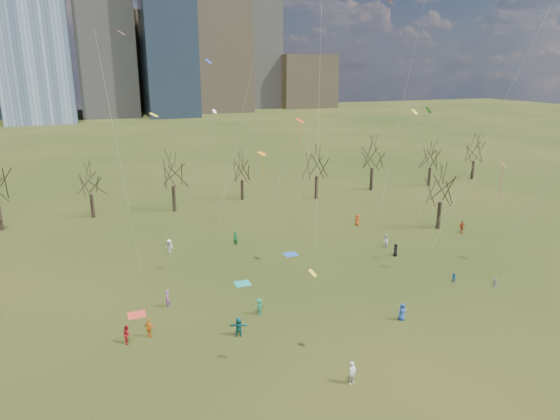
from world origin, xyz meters
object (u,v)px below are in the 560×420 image
object	(u,v)px
blanket_crimson	(137,315)
person_4	(149,328)
person_0	(402,312)
person_1	(352,373)
blanket_navy	(291,254)
blanket_teal	(242,284)
person_2	(127,334)

from	to	relation	value
blanket_crimson	person_4	world-z (taller)	person_4
person_0	person_1	bearing A→B (deg)	-138.41
person_1	person_4	bearing A→B (deg)	117.44
blanket_navy	person_4	xyz separation A→B (m)	(-18.25, -13.48, 0.81)
blanket_teal	person_4	world-z (taller)	person_4
person_1	blanket_navy	bearing A→B (deg)	57.73
person_1	blanket_crimson	bearing A→B (deg)	109.83
blanket_teal	person_1	distance (m)	19.35
person_0	person_1	world-z (taller)	person_1
blanket_crimson	person_0	size ratio (longest dim) A/B	0.99
person_1	person_4	distance (m)	17.32
blanket_navy	blanket_crimson	size ratio (longest dim) A/B	1.00
blanket_crimson	person_1	bearing A→B (deg)	-50.21
person_4	person_0	bearing A→B (deg)	-157.60
blanket_crimson	person_0	bearing A→B (deg)	-23.20
person_1	person_2	size ratio (longest dim) A/B	1.08
blanket_teal	person_2	distance (m)	14.43
blanket_navy	blanket_teal	bearing A→B (deg)	-142.64
blanket_navy	blanket_crimson	distance (m)	20.98
person_0	person_4	distance (m)	22.05
blanket_crimson	person_4	bearing A→B (deg)	-81.52
blanket_teal	person_0	distance (m)	16.77
blanket_teal	person_2	bearing A→B (deg)	-147.49
blanket_teal	blanket_crimson	size ratio (longest dim) A/B	1.00
person_0	person_2	bearing A→B (deg)	172.61
blanket_teal	person_4	xyz separation A→B (m)	(-10.37, -7.46, 0.81)
person_0	person_1	xyz separation A→B (m)	(-8.70, -6.62, 0.07)
person_1	person_2	xyz separation A→B (m)	(-14.54, 11.44, -0.06)
person_2	person_4	bearing A→B (deg)	-81.24
blanket_navy	person_4	bearing A→B (deg)	-143.56
person_2	person_4	size ratio (longest dim) A/B	0.99
person_1	person_2	world-z (taller)	person_1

